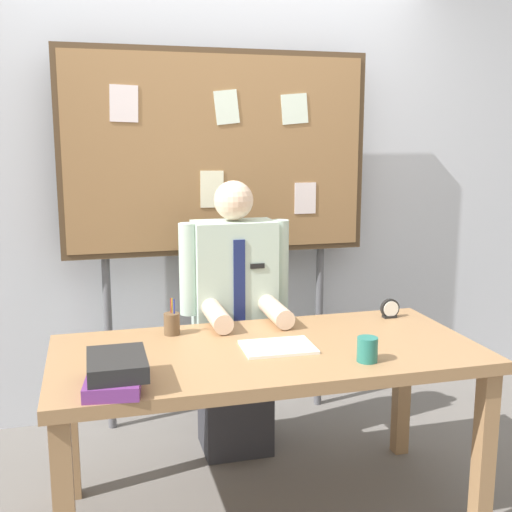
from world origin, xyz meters
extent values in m
cube|color=silver|center=(0.00, 1.18, 1.35)|extent=(6.40, 0.08, 2.70)
cube|color=#9E754C|center=(0.00, 0.00, 0.72)|extent=(1.74, 0.81, 0.05)
cube|color=#9E754C|center=(0.81, -0.35, 0.35)|extent=(0.07, 0.07, 0.69)
cube|color=#9E754C|center=(-0.81, 0.35, 0.35)|extent=(0.07, 0.07, 0.69)
cube|color=#9E754C|center=(0.81, 0.35, 0.35)|extent=(0.07, 0.07, 0.69)
cube|color=#2D2D33|center=(0.00, 0.60, 0.22)|extent=(0.34, 0.30, 0.44)
cube|color=#B2CCBC|center=(0.00, 0.60, 0.82)|extent=(0.40, 0.22, 0.75)
sphere|color=beige|center=(0.00, 0.60, 1.29)|extent=(0.19, 0.19, 0.19)
cylinder|color=#B2CCBC|center=(-0.23, 0.58, 0.97)|extent=(0.09, 0.09, 0.45)
cylinder|color=#B2CCBC|center=(0.23, 0.58, 0.97)|extent=(0.09, 0.09, 0.45)
cylinder|color=beige|center=(-0.14, 0.34, 0.79)|extent=(0.09, 0.30, 0.09)
cylinder|color=beige|center=(0.14, 0.34, 0.79)|extent=(0.09, 0.30, 0.09)
cube|color=navy|center=(0.00, 0.49, 0.87)|extent=(0.06, 0.01, 0.49)
cube|color=black|center=(0.09, 0.49, 0.99)|extent=(0.07, 0.01, 0.02)
cube|color=#4C3823|center=(0.00, 0.98, 1.51)|extent=(1.66, 0.05, 1.08)
cube|color=olive|center=(0.00, 0.97, 1.51)|extent=(1.60, 0.04, 1.02)
cylinder|color=#59595E|center=(-0.61, 1.01, 0.50)|extent=(0.04, 0.04, 1.00)
cylinder|color=#59595E|center=(0.61, 1.01, 0.50)|extent=(0.04, 0.04, 1.00)
cube|color=silver|center=(0.49, 0.95, 1.26)|extent=(0.12, 0.00, 0.17)
cube|color=silver|center=(0.04, 0.95, 1.75)|extent=(0.14, 0.00, 0.19)
cube|color=silver|center=(0.42, 0.95, 1.75)|extent=(0.16, 0.00, 0.17)
cube|color=silver|center=(-0.49, 0.95, 1.76)|extent=(0.15, 0.00, 0.19)
cube|color=#F4EFCC|center=(-0.04, 0.95, 1.32)|extent=(0.13, 0.00, 0.20)
cube|color=#72337F|center=(-0.62, -0.26, 0.77)|extent=(0.22, 0.32, 0.05)
cube|color=#262626|center=(-0.61, -0.25, 0.82)|extent=(0.20, 0.27, 0.06)
cube|color=white|center=(0.04, -0.02, 0.75)|extent=(0.30, 0.22, 0.01)
cylinder|color=black|center=(0.69, 0.27, 0.79)|extent=(0.09, 0.02, 0.09)
cylinder|color=white|center=(0.69, 0.26, 0.79)|extent=(0.08, 0.00, 0.08)
cube|color=black|center=(0.69, 0.27, 0.75)|extent=(0.06, 0.04, 0.01)
cylinder|color=#267266|center=(0.33, -0.25, 0.79)|extent=(0.08, 0.08, 0.10)
cylinder|color=brown|center=(-0.35, 0.28, 0.79)|extent=(0.07, 0.07, 0.09)
cylinder|color=#263399|center=(-0.34, 0.28, 0.83)|extent=(0.01, 0.01, 0.15)
cylinder|color=maroon|center=(-0.35, 0.29, 0.83)|extent=(0.01, 0.01, 0.15)
cylinder|color=gold|center=(-0.35, 0.29, 0.83)|extent=(0.01, 0.01, 0.15)
camera|label=1|loc=(-0.68, -2.37, 1.59)|focal=44.17mm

